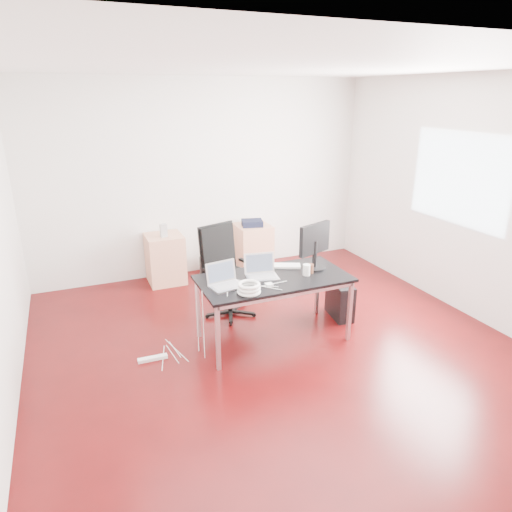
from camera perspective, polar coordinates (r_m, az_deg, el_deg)
name	(u,v)px	position (r m, az deg, el deg)	size (l,w,h in m)	color
room_shell	(281,220)	(4.49, 3.15, 4.54)	(5.00, 5.00, 5.00)	#3B0607
desk	(274,282)	(4.87, 2.23, -3.25)	(1.60, 0.80, 0.73)	black
office_chair	(225,266)	(5.50, -3.87, -1.31)	(0.60, 0.62, 1.08)	black
filing_cabinet_left	(165,259)	(6.62, -11.27, -0.34)	(0.50, 0.50, 0.70)	tan
filing_cabinet_right	(253,247)	(6.98, -0.40, 1.12)	(0.50, 0.50, 0.70)	tan
pc_tower	(340,300)	(5.62, 10.45, -5.40)	(0.20, 0.45, 0.44)	black
wastebasket	(208,266)	(6.84, -6.07, -1.25)	(0.24, 0.24, 0.28)	black
power_strip	(153,358)	(4.89, -12.79, -12.38)	(0.30, 0.06, 0.04)	white
laptop_left	(225,280)	(4.63, -3.92, -3.07)	(0.37, 0.30, 0.23)	silver
laptop_right	(261,271)	(4.85, 0.68, -1.95)	(0.37, 0.31, 0.23)	silver
monitor	(315,244)	(5.05, 7.33, 1.55)	(0.44, 0.26, 0.51)	black
keyboard	(281,266)	(5.14, 3.11, -1.22)	(0.44, 0.14, 0.02)	white
cup_white	(306,270)	(4.91, 6.33, -1.73)	(0.08, 0.08, 0.12)	white
cup_brown	(310,269)	(4.98, 6.77, -1.58)	(0.08, 0.08, 0.10)	#582E1E
cable_coil	(249,288)	(4.45, -0.88, -4.04)	(0.24, 0.24, 0.11)	white
power_adapter	(269,285)	(4.62, 1.65, -3.63)	(0.07, 0.07, 0.03)	white
speaker	(164,231)	(6.41, -11.48, 3.14)	(0.09, 0.08, 0.18)	#9E9E9E
navy_garment	(252,223)	(6.82, -0.48, 4.15)	(0.30, 0.24, 0.09)	black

